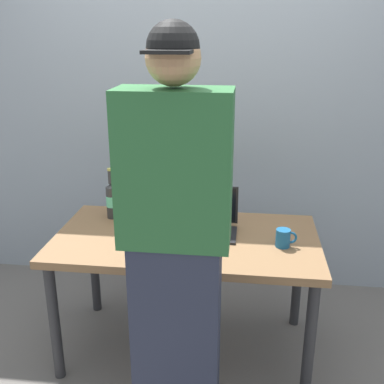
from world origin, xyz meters
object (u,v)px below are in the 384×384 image
laptop (208,221)px  coffee_mug (284,238)px  beer_bottle_green (128,199)px  person_figure (176,249)px  beer_bottle_amber (112,199)px  beer_bottle_dark (141,202)px

laptop → coffee_mug: size_ratio=2.97×
beer_bottle_green → person_figure: (0.40, -0.77, 0.08)m
laptop → person_figure: 0.65m
beer_bottle_amber → laptop: bearing=-12.0°
beer_bottle_green → coffee_mug: size_ratio=2.77×
beer_bottle_green → coffee_mug: (0.87, -0.28, -0.07)m
beer_bottle_green → beer_bottle_dark: bearing=-28.7°
beer_bottle_dark → coffee_mug: bearing=-16.6°
beer_bottle_green → coffee_mug: beer_bottle_green is taller
beer_bottle_amber → person_figure: 0.90m
person_figure → coffee_mug: person_figure is taller
beer_bottle_amber → beer_bottle_green: bearing=9.0°
laptop → beer_bottle_amber: 0.58m
beer_bottle_amber → person_figure: size_ratio=0.17×
beer_bottle_amber → beer_bottle_dark: bearing=-10.4°
beer_bottle_dark → beer_bottle_green: beer_bottle_dark is taller
beer_bottle_green → beer_bottle_amber: size_ratio=0.99×
beer_bottle_green → coffee_mug: bearing=-17.9°
person_figure → coffee_mug: 0.69m
beer_bottle_green → person_figure: 0.87m
beer_bottle_green → beer_bottle_amber: beer_bottle_amber is taller
beer_bottle_amber → coffee_mug: size_ratio=2.79×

